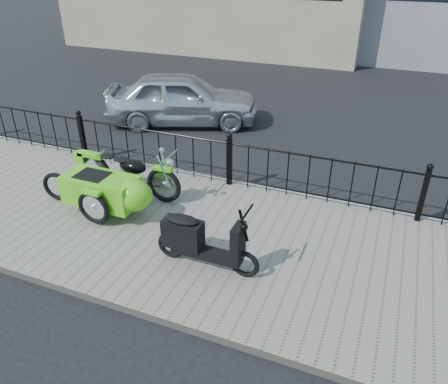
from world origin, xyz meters
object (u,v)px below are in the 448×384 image
at_px(scooter, 199,241).
at_px(motorcycle_sidecar, 115,188).
at_px(sedan_car, 182,98).
at_px(spare_tire, 57,187).

bearing_deg(scooter, motorcycle_sidecar, 157.92).
height_order(motorcycle_sidecar, sedan_car, sedan_car).
xyz_separation_m(scooter, sedan_car, (-3.11, 5.57, 0.15)).
bearing_deg(scooter, sedan_car, 119.20).
height_order(spare_tire, sedan_car, sedan_car).
distance_m(motorcycle_sidecar, scooter, 2.16).
relative_size(scooter, spare_tire, 2.84).
xyz_separation_m(motorcycle_sidecar, scooter, (2.00, -0.81, -0.05)).
bearing_deg(spare_tire, motorcycle_sidecar, 4.11).
height_order(scooter, sedan_car, sedan_car).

